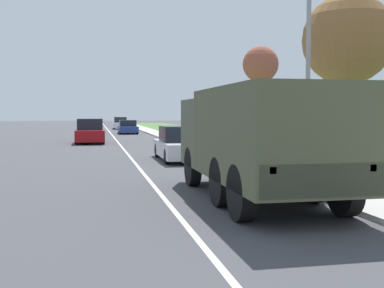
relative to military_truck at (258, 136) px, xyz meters
The scene contains 12 objects.
ground_plane 29.64m from the military_truck, 94.27° to the left, with size 180.00×180.00×0.00m, color #424247.
lane_centre_stripe 29.64m from the military_truck, 94.27° to the left, with size 0.12×120.00×0.00m.
sidewalk_right 29.64m from the military_truck, 85.55° to the left, with size 1.80×120.00×0.12m.
grass_strip_right 30.30m from the military_truck, 77.21° to the left, with size 7.00×120.00×0.02m.
military_truck is the anchor object (origin of this frame).
car_nearest_ahead 10.07m from the military_truck, 90.42° to the left, with size 1.93×4.80×1.51m.
car_second_ahead 23.45m from the military_truck, 100.20° to the left, with size 1.94×4.42×1.70m.
car_third_ahead 37.87m from the military_truck, 90.80° to the left, with size 1.84×4.24×1.37m.
car_fourth_ahead 52.00m from the military_truck, 90.58° to the left, with size 1.76×3.92×1.56m.
lamp_post 4.35m from the military_truck, 49.84° to the left, with size 1.69×0.24×6.42m.
tree_mid_right 9.06m from the military_truck, 46.90° to the left, with size 3.48×3.48×6.65m.
tree_far_right 25.66m from the military_truck, 70.32° to the left, with size 2.71×2.71×7.11m.
Camera 1 is at (-1.66, -0.51, 2.10)m, focal length 45.00 mm.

